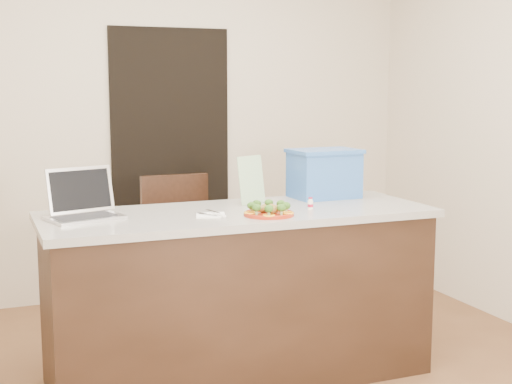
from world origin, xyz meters
name	(u,v)px	position (x,y,z in m)	size (l,w,h in m)	color
room_shell	(256,76)	(0.00, 0.00, 1.62)	(4.00, 4.00, 4.00)	white
doorway	(171,163)	(0.10, 1.98, 1.00)	(0.90, 0.02, 2.00)	black
island	(239,294)	(0.00, 0.25, 0.46)	(2.06, 0.76, 0.92)	black
plate	(269,214)	(0.09, 0.06, 0.93)	(0.26, 0.26, 0.02)	#99230D
meatballs	(269,209)	(0.10, 0.06, 0.95)	(0.10, 0.10, 0.04)	olive
broccoli	(269,206)	(0.09, 0.06, 0.97)	(0.21, 0.21, 0.04)	#224813
pepper_rings	(269,212)	(0.09, 0.06, 0.94)	(0.25, 0.25, 0.01)	#FFA91A
napkin	(211,215)	(-0.18, 0.17, 0.92)	(0.15, 0.15, 0.01)	white
fork	(206,214)	(-0.20, 0.17, 0.93)	(0.07, 0.14, 0.00)	silver
knife	(217,214)	(-0.15, 0.15, 0.93)	(0.04, 0.22, 0.01)	white
yogurt_bottle	(310,204)	(0.37, 0.15, 0.95)	(0.03, 0.03, 0.06)	white
laptop	(83,204)	(-0.79, 0.36, 0.99)	(0.40, 0.36, 0.25)	silver
leaflet	(251,180)	(0.15, 0.44, 1.05)	(0.19, 0.00, 0.27)	white
blue_box	(324,173)	(0.63, 0.49, 1.06)	(0.40, 0.30, 0.29)	#3164B4
chair	(180,244)	(-0.09, 1.09, 0.57)	(0.46, 0.46, 1.01)	black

